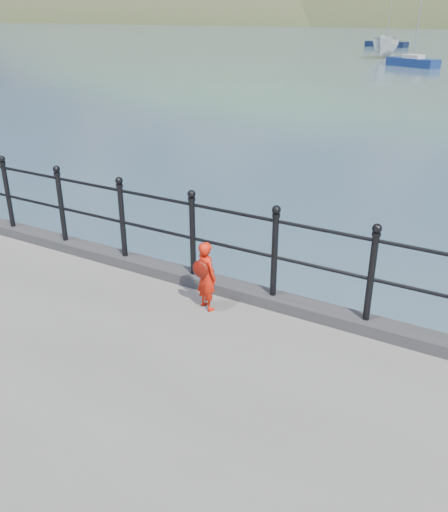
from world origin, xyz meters
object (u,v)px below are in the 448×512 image
Objects in this scene: sailboat_port at (413,63)px; child at (206,275)px; sailboat_left at (386,44)px; railing at (232,236)px; launch_white at (386,46)px.

child is at bearing -55.51° from sailboat_port.
child is 74.13m from sailboat_left.
launch_white is at bearing 102.72° from railing.
launch_white reaches higher than child.
sailboat_port is at bearing -59.06° from sailboat_left.
sailboat_port is (4.50, -7.91, -0.78)m from launch_white.
sailboat_left reaches higher than child.
sailboat_left is (-16.73, 71.73, -1.48)m from railing.
sailboat_left is (-4.77, 18.75, -0.78)m from launch_white.
launch_white is at bearing -63.97° from sailboat_left.
sailboat_port reaches higher than launch_white.
launch_white is (-11.96, 52.99, -0.70)m from railing.
railing is at bearing -65.11° from sailboat_left.
sailboat_port is 0.87× the size of sailboat_left.
railing is 45.71m from sailboat_port.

